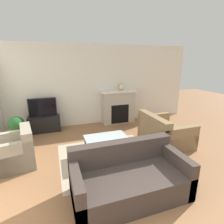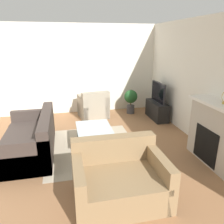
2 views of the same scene
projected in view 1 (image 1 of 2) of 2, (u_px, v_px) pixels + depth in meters
The scene contains 11 objects.
wall_back at pixel (83, 86), 5.87m from camera, with size 7.93×0.06×2.70m.
area_rug at pixel (108, 156), 4.10m from camera, with size 2.19×1.93×0.00m.
fireplace at pixel (118, 106), 6.23m from camera, with size 1.29×0.46×1.17m.
tv_stand at pixel (45, 124), 5.50m from camera, with size 0.95×0.37×0.51m.
tv at pixel (43, 107), 5.34m from camera, with size 0.82×0.06×0.58m.
couch_sectional at pixel (129, 178), 2.89m from camera, with size 1.86×0.95×0.82m.
couch_loveseat at pixel (164, 133), 4.69m from camera, with size 0.99×1.30×0.82m.
armchair_by_window at pixel (16, 152), 3.68m from camera, with size 0.87×0.90×0.82m.
coffee_table at pixel (107, 140), 4.03m from camera, with size 0.99×0.73×0.45m.
potted_plant at pixel (17, 126), 4.67m from camera, with size 0.41×0.41×0.75m.
mantel_clock at pixel (121, 87), 6.08m from camera, with size 0.20×0.07×0.23m.
Camera 1 is at (-0.99, -1.17, 2.15)m, focal length 28.00 mm.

